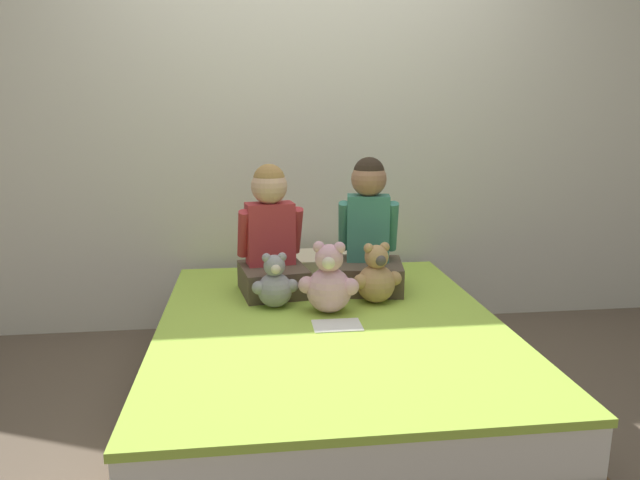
{
  "coord_description": "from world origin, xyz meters",
  "views": [
    {
      "loc": [
        -0.33,
        -2.35,
        1.3
      ],
      "look_at": [
        0.0,
        0.37,
        0.67
      ],
      "focal_mm": 32.0,
      "sensor_mm": 36.0,
      "label": 1
    }
  ],
  "objects_px": {
    "bed": "(330,362)",
    "teddy_bear_between_children": "(329,283)",
    "child_on_left": "(271,239)",
    "pillow_at_headboard": "(312,264)",
    "teddy_bear_held_by_left_child": "(275,284)",
    "sign_card": "(337,325)",
    "teddy_bear_held_by_right_child": "(376,278)",
    "child_on_right": "(368,236)"
  },
  "relations": [
    {
      "from": "bed",
      "to": "child_on_left",
      "type": "xyz_separation_m",
      "value": [
        -0.24,
        0.45,
        0.47
      ]
    },
    {
      "from": "child_on_right",
      "to": "teddy_bear_held_by_right_child",
      "type": "bearing_deg",
      "value": -81.39
    },
    {
      "from": "bed",
      "to": "teddy_bear_held_by_right_child",
      "type": "height_order",
      "value": "teddy_bear_held_by_right_child"
    },
    {
      "from": "teddy_bear_between_children",
      "to": "pillow_at_headboard",
      "type": "bearing_deg",
      "value": 105.88
    },
    {
      "from": "child_on_right",
      "to": "teddy_bear_between_children",
      "type": "height_order",
      "value": "child_on_right"
    },
    {
      "from": "child_on_left",
      "to": "teddy_bear_between_children",
      "type": "relative_size",
      "value": 1.96
    },
    {
      "from": "teddy_bear_between_children",
      "to": "bed",
      "type": "bearing_deg",
      "value": -79.6
    },
    {
      "from": "bed",
      "to": "teddy_bear_held_by_left_child",
      "type": "xyz_separation_m",
      "value": [
        -0.23,
        0.21,
        0.31
      ]
    },
    {
      "from": "teddy_bear_held_by_left_child",
      "to": "teddy_bear_held_by_right_child",
      "type": "height_order",
      "value": "teddy_bear_held_by_right_child"
    },
    {
      "from": "teddy_bear_held_by_right_child",
      "to": "sign_card",
      "type": "distance_m",
      "value": 0.39
    },
    {
      "from": "sign_card",
      "to": "bed",
      "type": "bearing_deg",
      "value": 106.81
    },
    {
      "from": "child_on_right",
      "to": "child_on_left",
      "type": "bearing_deg",
      "value": -170.64
    },
    {
      "from": "child_on_left",
      "to": "teddy_bear_held_by_right_child",
      "type": "xyz_separation_m",
      "value": [
        0.49,
        -0.23,
        -0.15
      ]
    },
    {
      "from": "child_on_left",
      "to": "teddy_bear_held_by_left_child",
      "type": "relative_size",
      "value": 2.48
    },
    {
      "from": "teddy_bear_between_children",
      "to": "sign_card",
      "type": "height_order",
      "value": "teddy_bear_between_children"
    },
    {
      "from": "teddy_bear_held_by_right_child",
      "to": "pillow_at_headboard",
      "type": "relative_size",
      "value": 0.65
    },
    {
      "from": "child_on_left",
      "to": "pillow_at_headboard",
      "type": "xyz_separation_m",
      "value": [
        0.24,
        0.29,
        -0.22
      ]
    },
    {
      "from": "bed",
      "to": "sign_card",
      "type": "distance_m",
      "value": 0.21
    },
    {
      "from": "child_on_left",
      "to": "pillow_at_headboard",
      "type": "relative_size",
      "value": 1.43
    },
    {
      "from": "sign_card",
      "to": "pillow_at_headboard",
      "type": "bearing_deg",
      "value": 91.45
    },
    {
      "from": "bed",
      "to": "teddy_bear_between_children",
      "type": "relative_size",
      "value": 5.63
    },
    {
      "from": "teddy_bear_held_by_left_child",
      "to": "teddy_bear_between_children",
      "type": "height_order",
      "value": "teddy_bear_between_children"
    },
    {
      "from": "bed",
      "to": "child_on_left",
      "type": "relative_size",
      "value": 2.88
    },
    {
      "from": "bed",
      "to": "child_on_right",
      "type": "relative_size",
      "value": 2.75
    },
    {
      "from": "bed",
      "to": "sign_card",
      "type": "relative_size",
      "value": 8.89
    },
    {
      "from": "pillow_at_headboard",
      "to": "child_on_left",
      "type": "bearing_deg",
      "value": -129.19
    },
    {
      "from": "teddy_bear_held_by_left_child",
      "to": "teddy_bear_between_children",
      "type": "distance_m",
      "value": 0.26
    },
    {
      "from": "sign_card",
      "to": "teddy_bear_between_children",
      "type": "bearing_deg",
      "value": 93.76
    },
    {
      "from": "bed",
      "to": "child_on_left",
      "type": "height_order",
      "value": "child_on_left"
    },
    {
      "from": "child_on_left",
      "to": "pillow_at_headboard",
      "type": "height_order",
      "value": "child_on_left"
    },
    {
      "from": "child_on_left",
      "to": "teddy_bear_between_children",
      "type": "distance_m",
      "value": 0.44
    },
    {
      "from": "child_on_right",
      "to": "teddy_bear_held_by_right_child",
      "type": "relative_size",
      "value": 2.31
    },
    {
      "from": "teddy_bear_held_by_left_child",
      "to": "teddy_bear_between_children",
      "type": "relative_size",
      "value": 0.79
    },
    {
      "from": "child_on_right",
      "to": "bed",
      "type": "bearing_deg",
      "value": -110.11
    },
    {
      "from": "bed",
      "to": "teddy_bear_between_children",
      "type": "bearing_deg",
      "value": 85.33
    },
    {
      "from": "child_on_left",
      "to": "teddy_bear_between_children",
      "type": "xyz_separation_m",
      "value": [
        0.25,
        -0.34,
        -0.13
      ]
    },
    {
      "from": "teddy_bear_between_children",
      "to": "sign_card",
      "type": "bearing_deg",
      "value": -71.17
    },
    {
      "from": "bed",
      "to": "sign_card",
      "type": "height_order",
      "value": "sign_card"
    },
    {
      "from": "child_on_right",
      "to": "sign_card",
      "type": "distance_m",
      "value": 0.63
    },
    {
      "from": "pillow_at_headboard",
      "to": "child_on_right",
      "type": "bearing_deg",
      "value": -48.9
    },
    {
      "from": "teddy_bear_held_by_right_child",
      "to": "teddy_bear_between_children",
      "type": "distance_m",
      "value": 0.27
    },
    {
      "from": "child_on_left",
      "to": "teddy_bear_held_by_right_child",
      "type": "relative_size",
      "value": 2.21
    }
  ]
}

